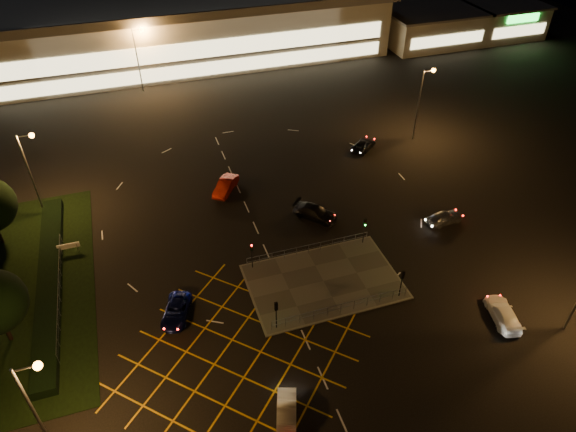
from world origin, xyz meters
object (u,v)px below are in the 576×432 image
object	(u,v)px
car_far_dkgrey	(315,212)
car_approach_white	(503,313)
car_circ_red	(226,186)
signal_sw	(276,310)
car_left_blue	(176,311)
signal_ne	(365,226)
signal_nw	(252,250)
car_queue_white	(287,414)
car_east_grey	(363,145)
car_right_silver	(444,217)
signal_se	(402,278)

from	to	relation	value
car_far_dkgrey	car_approach_white	bearing A→B (deg)	-103.20
car_circ_red	car_approach_white	distance (m)	33.10
signal_sw	car_left_blue	size ratio (longest dim) A/B	0.69
signal_sw	car_left_blue	world-z (taller)	signal_sw
signal_ne	signal_nw	bearing A→B (deg)	180.00
car_circ_red	car_approach_white	world-z (taller)	car_circ_red
signal_nw	signal_ne	xyz separation A→B (m)	(12.00, 0.00, 0.00)
car_queue_white	car_east_grey	world-z (taller)	car_queue_white
car_right_silver	car_east_grey	distance (m)	17.43
car_queue_white	car_far_dkgrey	world-z (taller)	car_far_dkgrey
signal_se	car_left_blue	size ratio (longest dim) A/B	0.69
signal_nw	car_left_blue	size ratio (longest dim) A/B	0.69
signal_nw	car_right_silver	distance (m)	22.00
signal_se	car_approach_white	size ratio (longest dim) A/B	0.65
signal_se	car_circ_red	world-z (taller)	signal_se
car_left_blue	car_right_silver	xyz separation A→B (m)	(30.02, 4.19, 0.09)
car_queue_white	car_left_blue	size ratio (longest dim) A/B	0.90
car_left_blue	car_queue_white	bearing A→B (deg)	-42.78
signal_nw	car_approach_white	bearing A→B (deg)	-34.38
signal_nw	car_approach_white	world-z (taller)	signal_nw
signal_nw	signal_ne	world-z (taller)	same
car_right_silver	car_approach_white	size ratio (longest dim) A/B	0.88
car_east_grey	car_right_silver	bearing A→B (deg)	146.97
signal_ne	car_circ_red	size ratio (longest dim) A/B	0.68
car_queue_white	signal_ne	bearing A→B (deg)	68.69
signal_se	car_circ_red	xyz separation A→B (m)	(-11.53, 21.82, -1.60)
signal_nw	car_approach_white	xyz separation A→B (m)	(19.44, -13.30, -1.66)
car_queue_white	car_circ_red	world-z (taller)	car_circ_red
signal_nw	car_queue_white	distance (m)	16.64
car_right_silver	signal_sw	bearing A→B (deg)	104.47
signal_ne	car_queue_white	bearing A→B (deg)	-130.10
car_left_blue	signal_se	bearing A→B (deg)	9.27
car_queue_white	car_left_blue	bearing A→B (deg)	135.03
signal_nw	car_far_dkgrey	bearing A→B (deg)	32.84
signal_se	car_approach_white	bearing A→B (deg)	144.45
car_east_grey	car_approach_white	bearing A→B (deg)	139.99
car_circ_red	signal_nw	bearing A→B (deg)	-56.31
signal_ne	car_approach_white	xyz separation A→B (m)	(7.44, -13.30, -1.66)
signal_ne	car_circ_red	xyz separation A→B (m)	(-11.53, 13.83, -1.60)
car_circ_red	car_right_silver	bearing A→B (deg)	3.56
car_far_dkgrey	car_circ_red	bearing A→B (deg)	93.05
car_far_dkgrey	car_east_grey	bearing A→B (deg)	3.80
car_far_dkgrey	car_right_silver	distance (m)	14.18
signal_sw	car_east_grey	world-z (taller)	signal_sw
signal_se	signal_nw	bearing A→B (deg)	-33.65
signal_ne	car_circ_red	world-z (taller)	signal_ne
signal_ne	car_left_blue	world-z (taller)	signal_ne
signal_ne	car_left_blue	xyz separation A→B (m)	(-20.08, -3.82, -1.73)
signal_ne	car_far_dkgrey	xyz separation A→B (m)	(-3.21, 5.67, -1.63)
car_right_silver	car_east_grey	bearing A→B (deg)	-1.01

